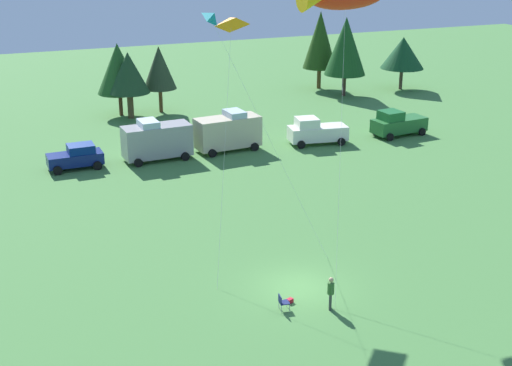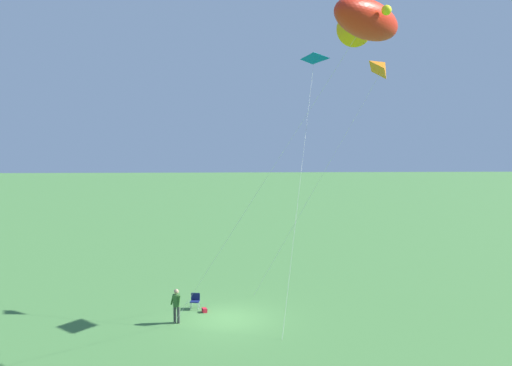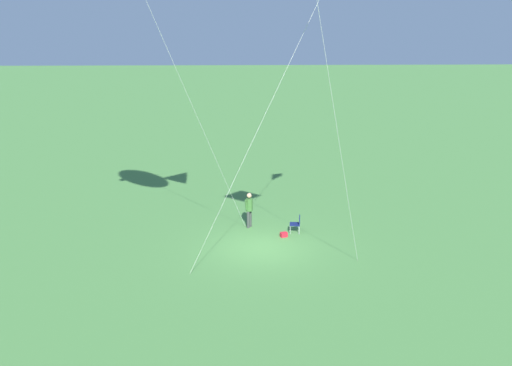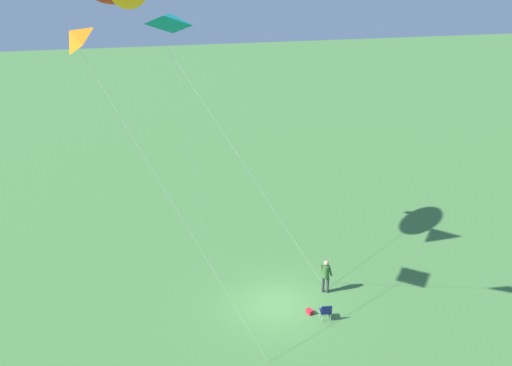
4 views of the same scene
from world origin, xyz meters
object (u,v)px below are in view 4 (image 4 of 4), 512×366
(backpack_on_grass, at_px, (310,312))
(kite_delta_orange, at_px, (70,39))
(kite_delta_teal, at_px, (171,21))
(person_kite_flyer, at_px, (326,274))
(folding_chair, at_px, (326,311))

(backpack_on_grass, bearing_deg, kite_delta_orange, 88.42)
(kite_delta_teal, distance_m, kite_delta_orange, 4.01)
(backpack_on_grass, distance_m, kite_delta_teal, 14.72)
(person_kite_flyer, xyz_separation_m, kite_delta_teal, (-3.34, 7.17, 12.48))
(person_kite_flyer, xyz_separation_m, backpack_on_grass, (-1.60, 1.31, -0.91))
(backpack_on_grass, xyz_separation_m, kite_delta_teal, (-1.74, 5.86, 13.39))
(folding_chair, distance_m, kite_delta_orange, 15.73)
(folding_chair, height_order, kite_delta_orange, kite_delta_orange)
(folding_chair, distance_m, kite_delta_teal, 14.55)
(folding_chair, relative_size, backpack_on_grass, 2.56)
(person_kite_flyer, relative_size, folding_chair, 2.12)
(backpack_on_grass, distance_m, kite_delta_orange, 15.68)
(folding_chair, xyz_separation_m, kite_delta_teal, (-1.09, 6.40, 13.02))
(folding_chair, bearing_deg, backpack_on_grass, 46.48)
(person_kite_flyer, distance_m, kite_delta_teal, 14.78)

